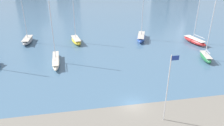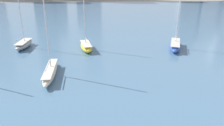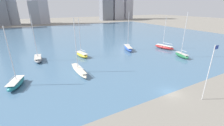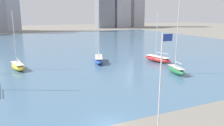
# 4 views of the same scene
# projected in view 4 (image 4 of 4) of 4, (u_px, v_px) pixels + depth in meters

# --- Properties ---
(ground_plane) EXTENTS (500.00, 500.00, 0.00)m
(ground_plane) POSITION_uv_depth(u_px,v_px,m) (108.00, 126.00, 25.68)
(ground_plane) COLOR gray
(harbor_water) EXTENTS (180.00, 140.00, 0.00)m
(harbor_water) POSITION_uv_depth(u_px,v_px,m) (40.00, 47.00, 87.94)
(harbor_water) COLOR #476B89
(harbor_water) RESTS_ON ground_plane
(flag_pole) EXTENTS (1.24, 0.14, 11.17)m
(flag_pole) POSITION_uv_depth(u_px,v_px,m) (161.00, 84.00, 21.69)
(flag_pole) COLOR silver
(flag_pole) RESTS_ON ground_plane
(sailboat_green) EXTENTS (3.19, 6.83, 15.76)m
(sailboat_green) POSITION_uv_depth(u_px,v_px,m) (176.00, 69.00, 47.85)
(sailboat_green) COLOR #236B3D
(sailboat_green) RESTS_ON harbor_water
(sailboat_blue) EXTENTS (5.51, 9.83, 15.46)m
(sailboat_blue) POSITION_uv_depth(u_px,v_px,m) (99.00, 59.00, 59.06)
(sailboat_blue) COLOR #284CA8
(sailboat_blue) RESTS_ON harbor_water
(sailboat_red) EXTENTS (4.41, 9.09, 13.39)m
(sailboat_red) POSITION_uv_depth(u_px,v_px,m) (158.00, 59.00, 59.64)
(sailboat_red) COLOR #B72828
(sailboat_red) RESTS_ON harbor_water
(sailboat_yellow) EXTENTS (3.71, 7.72, 13.66)m
(sailboat_yellow) POSITION_uv_depth(u_px,v_px,m) (18.00, 66.00, 51.40)
(sailboat_yellow) COLOR yellow
(sailboat_yellow) RESTS_ON harbor_water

